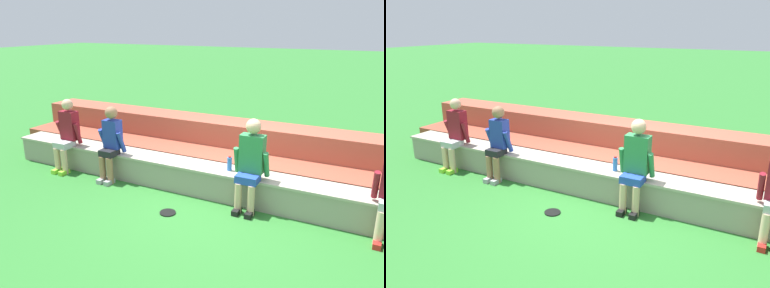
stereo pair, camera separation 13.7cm
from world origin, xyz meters
The scene contains 8 objects.
ground_plane centered at (0.00, 0.00, 0.00)m, with size 80.00×80.00×0.00m, color #2D752D.
stone_seating_wall centered at (0.00, 0.25, 0.26)m, with size 9.09×0.53×0.49m.
brick_bleachers centered at (0.00, 1.47, 0.38)m, with size 10.13×1.44×0.92m.
person_far_left centered at (-3.26, 0.01, 0.74)m, with size 0.52×0.56×1.39m.
person_left_of_center centered at (-2.18, -0.01, 0.73)m, with size 0.49×0.50×1.36m.
person_center centered at (0.44, 0.02, 0.77)m, with size 0.55×0.53×1.43m.
water_bottle_center_gap centered at (0.02, 0.24, 0.61)m, with size 0.08×0.08×0.24m.
frisbee centered at (-0.60, -0.68, 0.01)m, with size 0.25×0.25×0.02m, color black.
Camera 2 is at (2.23, -5.05, 2.76)m, focal length 35.51 mm.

